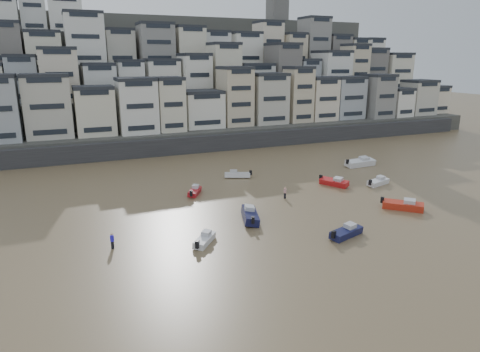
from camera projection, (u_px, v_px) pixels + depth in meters
name	position (u px, v px, depth m)	size (l,w,h in m)	color
ground	(365.00, 332.00, 31.38)	(400.00, 400.00, 0.00)	brown
harbor_wall	(208.00, 143.00, 92.37)	(140.00, 3.00, 3.50)	#38383A
hillside	(179.00, 81.00, 126.53)	(141.04, 66.00, 50.00)	#4C4C47
boat_b	(403.00, 204.00, 56.67)	(5.63, 1.84, 1.54)	#B12815
boat_e	(334.00, 181.00, 67.35)	(5.01, 1.64, 1.37)	#B61617
boat_a	(346.00, 231.00, 48.06)	(4.93, 1.61, 1.35)	#14173F
boat_d	(378.00, 181.00, 67.73)	(4.74, 1.55, 1.29)	silver
boat_j	(204.00, 238.00, 46.25)	(4.20, 1.38, 1.15)	silver
boat_f	(195.00, 191.00, 63.06)	(4.26, 1.39, 1.16)	#A6141B
boat_h	(237.00, 174.00, 71.96)	(4.72, 1.54, 1.29)	silver
boat_g	(360.00, 162.00, 79.44)	(6.47, 2.12, 1.77)	silver
boat_c	(250.00, 214.00, 52.87)	(5.83, 1.91, 1.59)	#12143A
person_blue	(112.00, 241.00, 44.93)	(0.44, 0.44, 1.74)	#261CD8
person_pink	(285.00, 193.00, 61.13)	(0.44, 0.44, 1.74)	tan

